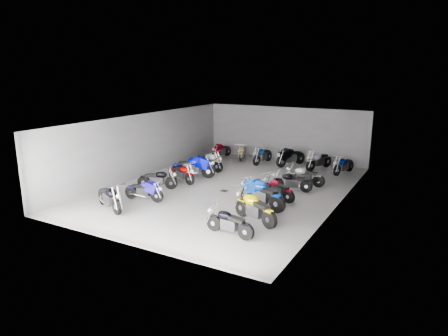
{
  "coord_description": "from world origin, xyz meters",
  "views": [
    {
      "loc": [
        8.46,
        -15.69,
        5.38
      ],
      "look_at": [
        -0.16,
        -0.23,
        1.0
      ],
      "focal_mm": 32.0,
      "sensor_mm": 36.0,
      "label": 1
    }
  ],
  "objects_px": {
    "motorcycle_right_d": "(278,189)",
    "motorcycle_right_f": "(304,176)",
    "motorcycle_left_c": "(158,179)",
    "motorcycle_back_d": "(290,157)",
    "motorcycle_back_e": "(319,160)",
    "motorcycle_back_c": "(262,155)",
    "motorcycle_right_e": "(291,182)",
    "motorcycle_back_b": "(242,152)",
    "motorcycle_left_e": "(193,167)",
    "motorcycle_right_b": "(255,208)",
    "motorcycle_right_c": "(261,194)",
    "drain_grate": "(224,191)",
    "motorcycle_back_a": "(221,150)",
    "motorcycle_left_d": "(182,173)",
    "motorcycle_left_b": "(144,190)",
    "motorcycle_left_f": "(208,161)",
    "motorcycle_left_a": "(110,197)",
    "motorcycle_right_a": "(229,222)",
    "motorcycle_back_f": "(343,165)"
  },
  "relations": [
    {
      "from": "motorcycle_left_a",
      "to": "motorcycle_right_c",
      "type": "bearing_deg",
      "value": 145.89
    },
    {
      "from": "motorcycle_left_e",
      "to": "motorcycle_back_c",
      "type": "distance_m",
      "value": 4.97
    },
    {
      "from": "drain_grate",
      "to": "motorcycle_right_c",
      "type": "distance_m",
      "value": 2.7
    },
    {
      "from": "motorcycle_left_c",
      "to": "motorcycle_right_d",
      "type": "height_order",
      "value": "motorcycle_left_c"
    },
    {
      "from": "motorcycle_right_b",
      "to": "motorcycle_back_a",
      "type": "bearing_deg",
      "value": 60.54
    },
    {
      "from": "drain_grate",
      "to": "motorcycle_back_b",
      "type": "distance_m",
      "value": 6.78
    },
    {
      "from": "motorcycle_right_e",
      "to": "motorcycle_right_f",
      "type": "relative_size",
      "value": 0.95
    },
    {
      "from": "motorcycle_right_e",
      "to": "motorcycle_back_b",
      "type": "distance_m",
      "value": 6.96
    },
    {
      "from": "motorcycle_right_a",
      "to": "motorcycle_right_e",
      "type": "distance_m",
      "value": 5.75
    },
    {
      "from": "motorcycle_back_c",
      "to": "motorcycle_back_d",
      "type": "height_order",
      "value": "motorcycle_back_d"
    },
    {
      "from": "motorcycle_left_c",
      "to": "motorcycle_left_d",
      "type": "height_order",
      "value": "motorcycle_left_d"
    },
    {
      "from": "motorcycle_right_b",
      "to": "motorcycle_right_e",
      "type": "relative_size",
      "value": 1.12
    },
    {
      "from": "motorcycle_left_c",
      "to": "motorcycle_back_d",
      "type": "relative_size",
      "value": 0.88
    },
    {
      "from": "motorcycle_right_b",
      "to": "motorcycle_back_d",
      "type": "xyz_separation_m",
      "value": [
        -1.87,
        8.9,
        0.0
      ]
    },
    {
      "from": "drain_grate",
      "to": "motorcycle_back_d",
      "type": "bearing_deg",
      "value": 81.5
    },
    {
      "from": "drain_grate",
      "to": "motorcycle_right_f",
      "type": "xyz_separation_m",
      "value": [
        2.88,
        2.64,
        0.46
      ]
    },
    {
      "from": "motorcycle_left_b",
      "to": "motorcycle_left_e",
      "type": "relative_size",
      "value": 0.85
    },
    {
      "from": "motorcycle_left_f",
      "to": "motorcycle_right_e",
      "type": "bearing_deg",
      "value": 86.33
    },
    {
      "from": "motorcycle_left_f",
      "to": "motorcycle_back_c",
      "type": "xyz_separation_m",
      "value": [
        1.94,
        2.96,
        -0.02
      ]
    },
    {
      "from": "motorcycle_right_e",
      "to": "motorcycle_back_b",
      "type": "height_order",
      "value": "motorcycle_right_e"
    },
    {
      "from": "motorcycle_right_d",
      "to": "motorcycle_right_f",
      "type": "height_order",
      "value": "motorcycle_right_f"
    },
    {
      "from": "drain_grate",
      "to": "motorcycle_left_f",
      "type": "bearing_deg",
      "value": 132.34
    },
    {
      "from": "motorcycle_back_a",
      "to": "motorcycle_back_e",
      "type": "distance_m",
      "value": 6.18
    },
    {
      "from": "motorcycle_left_c",
      "to": "motorcycle_right_a",
      "type": "distance_m",
      "value": 6.25
    },
    {
      "from": "motorcycle_left_d",
      "to": "motorcycle_back_c",
      "type": "height_order",
      "value": "motorcycle_back_c"
    },
    {
      "from": "motorcycle_right_e",
      "to": "motorcycle_right_f",
      "type": "xyz_separation_m",
      "value": [
        0.22,
        1.16,
        0.02
      ]
    },
    {
      "from": "motorcycle_left_d",
      "to": "motorcycle_left_e",
      "type": "bearing_deg",
      "value": -164.1
    },
    {
      "from": "motorcycle_back_c",
      "to": "drain_grate",
      "type": "bearing_deg",
      "value": 102.17
    },
    {
      "from": "motorcycle_left_e",
      "to": "motorcycle_right_b",
      "type": "relative_size",
      "value": 1.06
    },
    {
      "from": "motorcycle_left_b",
      "to": "motorcycle_left_a",
      "type": "bearing_deg",
      "value": -22.89
    },
    {
      "from": "drain_grate",
      "to": "motorcycle_back_f",
      "type": "bearing_deg",
      "value": 55.36
    },
    {
      "from": "motorcycle_right_d",
      "to": "motorcycle_back_b",
      "type": "distance_m",
      "value": 7.93
    },
    {
      "from": "motorcycle_left_a",
      "to": "motorcycle_back_a",
      "type": "relative_size",
      "value": 1.04
    },
    {
      "from": "motorcycle_left_b",
      "to": "motorcycle_back_b",
      "type": "bearing_deg",
      "value": 173.94
    },
    {
      "from": "motorcycle_right_e",
      "to": "drain_grate",
      "type": "bearing_deg",
      "value": 106.53
    },
    {
      "from": "motorcycle_right_c",
      "to": "motorcycle_left_d",
      "type": "bearing_deg",
      "value": 92.52
    },
    {
      "from": "motorcycle_left_d",
      "to": "motorcycle_right_e",
      "type": "distance_m",
      "value": 5.33
    },
    {
      "from": "motorcycle_back_e",
      "to": "motorcycle_back_b",
      "type": "bearing_deg",
      "value": 15.51
    },
    {
      "from": "motorcycle_back_c",
      "to": "motorcycle_right_e",
      "type": "bearing_deg",
      "value": 132.76
    },
    {
      "from": "motorcycle_back_b",
      "to": "motorcycle_right_b",
      "type": "bearing_deg",
      "value": 100.44
    },
    {
      "from": "motorcycle_right_b",
      "to": "motorcycle_right_e",
      "type": "xyz_separation_m",
      "value": [
        -0.13,
        4.24,
        -0.08
      ]
    },
    {
      "from": "motorcycle_left_b",
      "to": "motorcycle_right_b",
      "type": "height_order",
      "value": "motorcycle_right_b"
    },
    {
      "from": "motorcycle_left_b",
      "to": "motorcycle_left_f",
      "type": "bearing_deg",
      "value": 177.63
    },
    {
      "from": "motorcycle_back_e",
      "to": "motorcycle_back_c",
      "type": "bearing_deg",
      "value": 22.38
    },
    {
      "from": "motorcycle_right_c",
      "to": "motorcycle_back_e",
      "type": "distance_m",
      "value": 7.28
    },
    {
      "from": "motorcycle_left_c",
      "to": "motorcycle_right_b",
      "type": "xyz_separation_m",
      "value": [
        5.66,
        -1.59,
        0.07
      ]
    },
    {
      "from": "motorcycle_left_f",
      "to": "motorcycle_back_b",
      "type": "bearing_deg",
      "value": -174.58
    },
    {
      "from": "motorcycle_right_c",
      "to": "drain_grate",
      "type": "bearing_deg",
      "value": 81.96
    },
    {
      "from": "motorcycle_back_c",
      "to": "motorcycle_back_d",
      "type": "distance_m",
      "value": 1.66
    },
    {
      "from": "motorcycle_left_b",
      "to": "motorcycle_right_e",
      "type": "xyz_separation_m",
      "value": [
        4.93,
        4.32,
        0.0
      ]
    }
  ]
}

